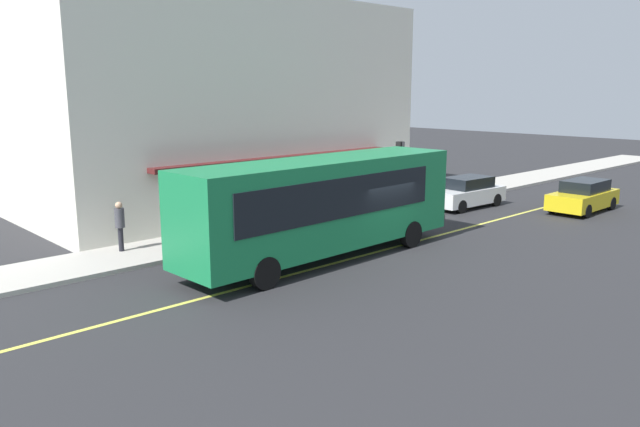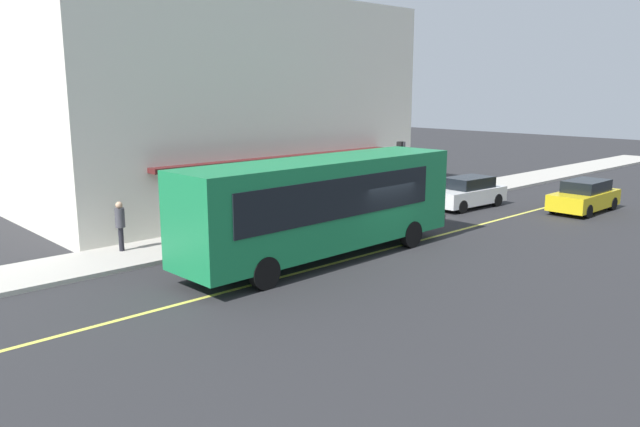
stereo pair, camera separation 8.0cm
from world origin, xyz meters
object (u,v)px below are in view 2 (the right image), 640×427
object	(u,v)px
car_white	(467,193)
car_yellow	(584,196)
traffic_light	(401,159)
bus	(323,203)
pedestrian_waiting	(120,221)

from	to	relation	value
car_white	car_yellow	size ratio (longest dim) A/B	1.02
traffic_light	car_yellow	size ratio (longest dim) A/B	0.74
traffic_light	car_yellow	distance (m)	9.03
bus	pedestrian_waiting	bearing A→B (deg)	132.97
car_white	pedestrian_waiting	world-z (taller)	pedestrian_waiting
car_yellow	pedestrian_waiting	distance (m)	21.36
pedestrian_waiting	traffic_light	bearing A→B (deg)	-5.99
bus	pedestrian_waiting	xyz separation A→B (m)	(-4.92, 5.28, -0.76)
car_white	car_yellow	world-z (taller)	same
bus	pedestrian_waiting	world-z (taller)	bus
car_white	bus	bearing A→B (deg)	-170.00
pedestrian_waiting	car_yellow	bearing A→B (deg)	-21.07
traffic_light	car_yellow	xyz separation A→B (m)	(6.27, -6.25, -1.79)
bus	car_yellow	bearing A→B (deg)	-9.09
traffic_light	car_white	xyz separation A→B (m)	(3.06, -1.76, -1.79)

